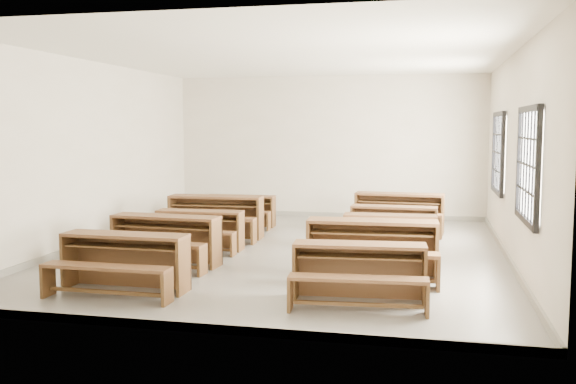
% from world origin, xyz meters
% --- Properties ---
extents(room, '(8.50, 8.50, 3.20)m').
position_xyz_m(room, '(0.09, 0.00, 2.14)').
color(room, slate).
rests_on(room, ground).
extents(desk_set_0, '(1.63, 0.86, 0.73)m').
position_xyz_m(desk_set_0, '(-1.48, -2.90, 0.42)').
color(desk_set_0, brown).
rests_on(desk_set_0, ground).
extents(desk_set_1, '(1.70, 0.96, 0.74)m').
position_xyz_m(desk_set_1, '(-1.59, -1.38, 0.43)').
color(desk_set_1, brown).
rests_on(desk_set_1, ground).
extents(desk_set_2, '(1.48, 0.79, 0.66)m').
position_xyz_m(desk_set_2, '(-1.51, -0.12, 0.38)').
color(desk_set_2, brown).
rests_on(desk_set_2, ground).
extents(desk_set_3, '(1.78, 0.97, 0.79)m').
position_xyz_m(desk_set_3, '(-1.62, 1.03, 0.46)').
color(desk_set_3, brown).
rests_on(desk_set_3, ground).
extents(desk_set_4, '(1.45, 0.78, 0.64)m').
position_xyz_m(desk_set_4, '(-1.56, 2.44, 0.37)').
color(desk_set_4, brown).
rests_on(desk_set_4, ground).
extents(desk_set_5, '(1.62, 0.92, 0.70)m').
position_xyz_m(desk_set_5, '(1.48, -2.79, 0.41)').
color(desk_set_5, brown).
rests_on(desk_set_5, ground).
extents(desk_set_6, '(1.81, 0.99, 0.80)m').
position_xyz_m(desk_set_6, '(1.51, -1.54, 0.47)').
color(desk_set_6, brown).
rests_on(desk_set_6, ground).
extents(desk_set_7, '(1.50, 0.82, 0.66)m').
position_xyz_m(desk_set_7, '(1.66, 0.04, 0.39)').
color(desk_set_7, brown).
rests_on(desk_set_7, ground).
extents(desk_set_8, '(1.52, 0.82, 0.67)m').
position_xyz_m(desk_set_8, '(1.66, 1.07, 0.39)').
color(desk_set_8, brown).
rests_on(desk_set_8, ground).
extents(desk_set_9, '(1.77, 1.00, 0.77)m').
position_xyz_m(desk_set_9, '(1.69, 2.37, 0.45)').
color(desk_set_9, brown).
rests_on(desk_set_9, ground).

